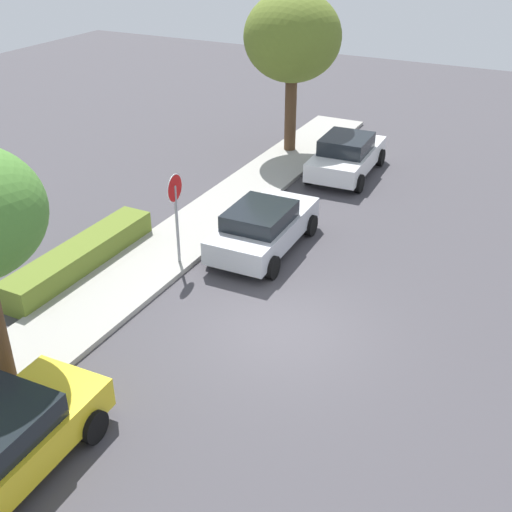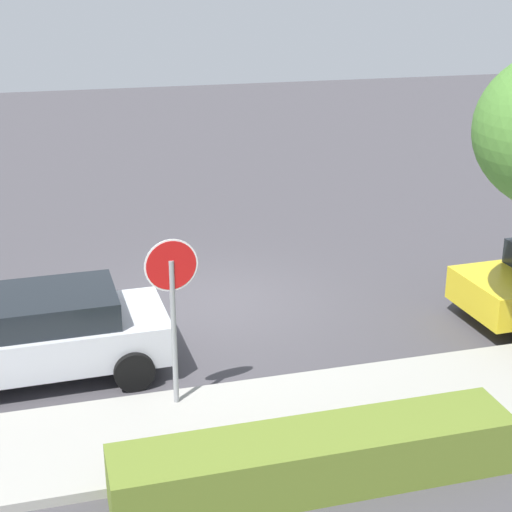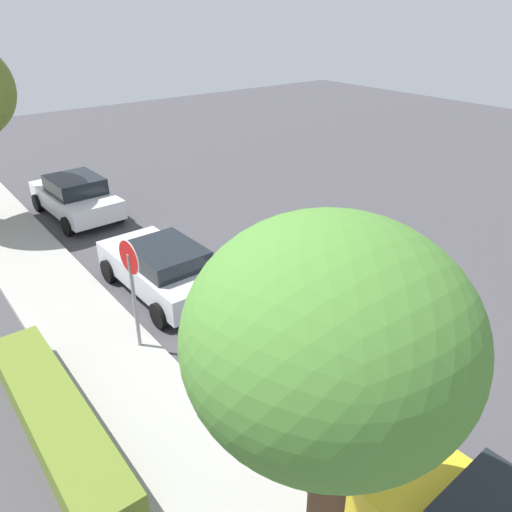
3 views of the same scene
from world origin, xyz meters
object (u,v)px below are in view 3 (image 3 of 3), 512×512
street_tree_near_corner (329,344)px  parked_car_white (76,196)px  stop_sign (131,277)px  parked_car_silver (163,268)px

street_tree_near_corner → parked_car_white: bearing=-8.6°
stop_sign → parked_car_silver: stop_sign is taller
parked_car_silver → street_tree_near_corner: bearing=165.1°
stop_sign → parked_car_white: 8.71m
stop_sign → parked_car_white: size_ratio=0.64×
parked_car_silver → street_tree_near_corner: street_tree_near_corner is taller
stop_sign → parked_car_white: stop_sign is taller
parked_car_silver → parked_car_white: 6.59m
parked_car_silver → street_tree_near_corner: 8.67m
parked_car_white → street_tree_near_corner: street_tree_near_corner is taller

